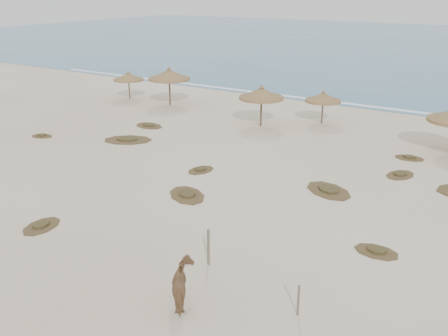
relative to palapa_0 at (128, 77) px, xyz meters
The scene contains 19 objects.
ground 25.23m from the palapa_0, 44.52° to the right, with size 160.00×160.00×0.00m, color beige.
foam_line 19.88m from the palapa_0, 24.98° to the left, with size 70.00×0.60×0.01m, color white.
palapa_0 is the anchor object (origin of this frame).
palapa_1 4.55m from the palapa_0, ahead, with size 4.36×4.36×3.18m.
palapa_2 17.43m from the palapa_0, ahead, with size 3.32×3.32×2.41m.
palapa_3 14.13m from the palapa_0, ahead, with size 3.23×3.23×2.94m.
horse 30.92m from the palapa_0, 44.10° to the right, with size 0.74×1.62×1.37m, color olive.
fence_post_near 28.80m from the palapa_0, 41.70° to the right, with size 0.10×0.10×1.38m, color #706754.
fence_post_far 32.39m from the palapa_0, 38.36° to the right, with size 0.08×0.08×1.03m, color #706754.
scrub_1 12.88m from the palapa_0, 47.84° to the right, with size 3.68×3.26×0.16m.
scrub_2 19.55m from the palapa_0, 36.11° to the right, with size 1.32×1.77×0.16m.
scrub_3 24.94m from the palapa_0, 24.89° to the right, with size 3.09×2.76×0.16m.
scrub_4 30.33m from the palapa_0, 29.84° to the right, with size 1.66×1.09×0.16m.
scrub_6 9.80m from the palapa_0, 39.27° to the right, with size 2.36×1.71×0.16m.
scrub_7 25.81m from the palapa_0, 14.47° to the right, with size 1.71×2.09×0.16m.
scrub_8 12.41m from the palapa_0, 74.86° to the right, with size 1.62×1.28×0.16m.
scrub_9 22.59m from the palapa_0, 40.43° to the right, with size 2.79×2.53×0.16m.
scrub_10 24.95m from the palapa_0, ahead, with size 1.72×1.22×0.16m.
scrub_11 24.86m from the palapa_0, 55.53° to the right, with size 1.44×1.96×0.16m.
Camera 1 is at (12.38, -14.24, 9.34)m, focal length 40.00 mm.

